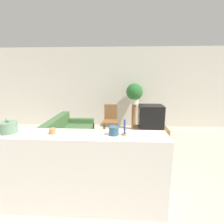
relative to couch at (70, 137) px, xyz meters
name	(u,v)px	position (x,y,z in m)	size (l,w,h in m)	color
ground_plane	(71,183)	(0.44, -1.46, -0.28)	(14.00, 14.00, 0.00)	beige
wall_back	(97,88)	(0.44, 1.97, 1.07)	(9.00, 0.06, 2.70)	silver
couch	(70,137)	(0.00, 0.00, 0.00)	(0.92, 1.60, 0.76)	#476B3D
tv_stand	(150,136)	(2.06, 0.35, -0.05)	(0.89, 0.55, 0.45)	olive
television	(151,117)	(2.05, 0.35, 0.47)	(0.62, 0.52, 0.60)	black
wooden_chair	(110,118)	(0.96, 1.09, 0.22)	(0.44, 0.44, 0.91)	olive
plant_stand	(134,117)	(1.71, 1.61, 0.15)	(0.15, 0.15, 0.86)	olive
potted_plant	(134,93)	(1.71, 1.61, 0.96)	(0.54, 0.54, 0.67)	white
foreground_counter	(58,171)	(0.44, -1.98, 0.26)	(2.93, 0.44, 1.07)	white
decorative_bowl	(8,127)	(-0.18, -1.98, 0.87)	(0.22, 0.22, 0.19)	gray
candle_jar	(52,131)	(0.41, -1.98, 0.83)	(0.09, 0.09, 0.07)	#C6844C
candlestick	(125,130)	(1.35, -1.98, 0.86)	(0.07, 0.07, 0.20)	#B7933D
coffee_tin	(114,131)	(1.21, -1.98, 0.85)	(0.13, 0.13, 0.11)	#335B75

